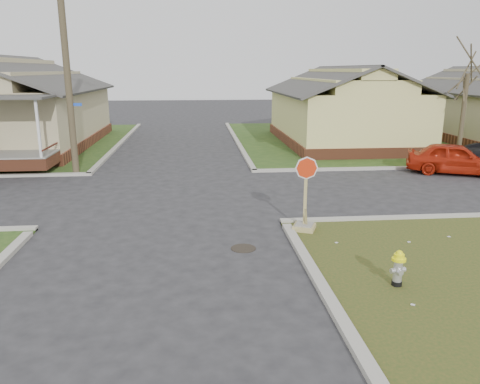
{
  "coord_description": "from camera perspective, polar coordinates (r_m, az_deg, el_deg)",
  "views": [
    {
      "loc": [
        1.08,
        -11.62,
        4.43
      ],
      "look_at": [
        2.25,
        1.0,
        1.1
      ],
      "focal_mm": 35.0,
      "sensor_mm": 36.0,
      "label": 1
    }
  ],
  "objects": [
    {
      "name": "curbs",
      "position": [
        17.24,
        -8.72,
        -0.35
      ],
      "size": [
        80.0,
        40.0,
        0.12
      ],
      "primitive_type": null,
      "color": "#A9A598",
      "rests_on": "ground"
    },
    {
      "name": "corner_house",
      "position": [
        30.48,
        -26.97,
        9.09
      ],
      "size": [
        10.1,
        15.5,
        5.3
      ],
      "color": "brown",
      "rests_on": "ground"
    },
    {
      "name": "fire_hydrant",
      "position": [
        10.34,
        18.73,
        -8.56
      ],
      "size": [
        0.29,
        0.29,
        0.78
      ],
      "rotation": [
        0.0,
        0.0,
        0.17
      ],
      "color": "black",
      "rests_on": "ground"
    },
    {
      "name": "tree_mid_right",
      "position": [
        25.46,
        25.49,
        8.17
      ],
      "size": [
        0.22,
        0.22,
        4.2
      ],
      "primitive_type": "cylinder",
      "color": "#3D3423",
      "rests_on": "verge_far_right"
    },
    {
      "name": "ground",
      "position": [
        12.49,
        -9.98,
        -6.3
      ],
      "size": [
        120.0,
        120.0,
        0.0
      ],
      "primitive_type": "plane",
      "color": "#272629",
      "rests_on": "ground"
    },
    {
      "name": "utility_pole",
      "position": [
        21.19,
        -20.4,
        14.46
      ],
      "size": [
        1.8,
        0.28,
        9.0
      ],
      "color": "#3D3423",
      "rests_on": "ground"
    },
    {
      "name": "side_house_yellow",
      "position": [
        29.59,
        12.45,
        10.03
      ],
      "size": [
        7.6,
        11.6,
        4.7
      ],
      "color": "brown",
      "rests_on": "ground"
    },
    {
      "name": "stop_sign",
      "position": [
        13.22,
        7.89,
        -2.72
      ],
      "size": [
        0.59,
        0.58,
        2.1
      ],
      "rotation": [
        0.0,
        0.0,
        -0.4
      ],
      "color": "tan",
      "rests_on": "ground"
    },
    {
      "name": "red_sedan",
      "position": [
        22.43,
        24.75,
        3.74
      ],
      "size": [
        4.3,
        3.1,
        1.36
      ],
      "primitive_type": "imported",
      "rotation": [
        0.0,
        0.0,
        1.15
      ],
      "color": "#AC200C",
      "rests_on": "ground"
    },
    {
      "name": "manhole",
      "position": [
        12.02,
        0.41,
        -6.87
      ],
      "size": [
        0.64,
        0.64,
        0.01
      ],
      "primitive_type": "cylinder",
      "color": "black",
      "rests_on": "ground"
    }
  ]
}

